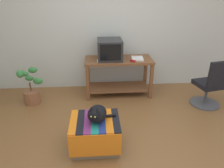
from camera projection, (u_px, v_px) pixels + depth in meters
ground_plane at (118, 146)px, 2.93m from camera, size 14.00×14.00×0.00m
back_wall at (109, 25)px, 4.26m from camera, size 8.00×0.10×2.60m
desk at (118, 71)px, 4.19m from camera, size 1.29×0.59×0.73m
tv_monitor at (110, 50)px, 4.03m from camera, size 0.46×0.52×0.37m
keyboard at (108, 61)px, 3.95m from camera, size 0.40×0.16×0.02m
book at (137, 58)px, 4.07m from camera, size 0.24×0.28×0.03m
ottoman_with_blanket at (95, 133)px, 2.84m from camera, size 0.64×0.57×0.41m
cat at (97, 114)px, 2.70m from camera, size 0.41×0.37×0.27m
potted_plant at (31, 91)px, 3.93m from camera, size 0.41×0.35×0.69m
office_chair at (210, 86)px, 3.77m from camera, size 0.52×0.52×0.89m
stapler at (133, 61)px, 3.92m from camera, size 0.11×0.10×0.04m
pen at (136, 59)px, 4.10m from camera, size 0.01×0.14×0.01m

